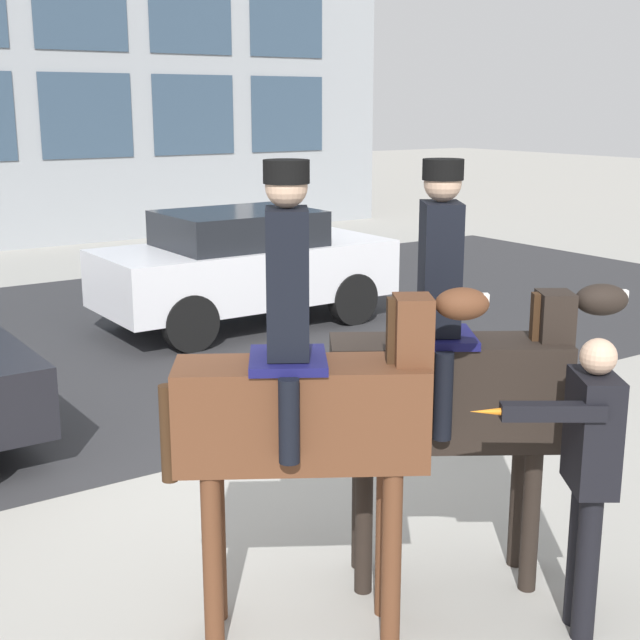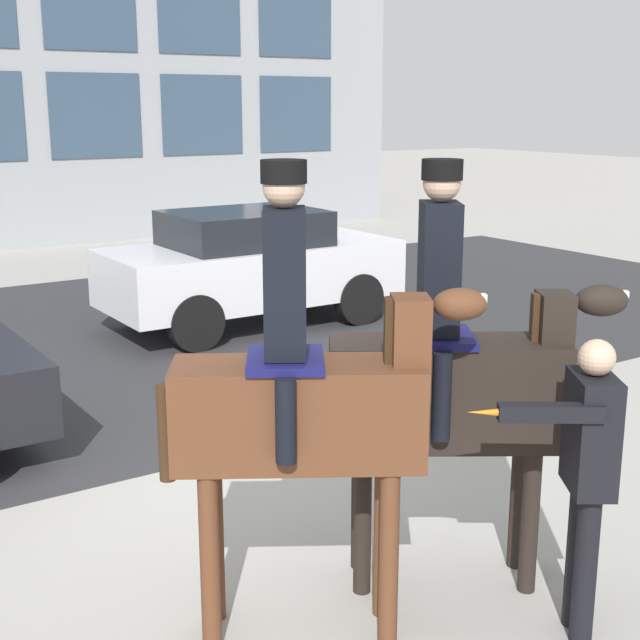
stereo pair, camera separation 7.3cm
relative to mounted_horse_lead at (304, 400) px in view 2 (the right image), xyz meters
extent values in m
plane|color=#9E9B93|center=(0.49, 2.08, -1.41)|extent=(80.00, 80.00, 0.00)
cube|color=#2D2D30|center=(0.49, 6.83, -1.40)|extent=(22.82, 8.50, 0.01)
cube|color=#33475B|center=(4.26, 14.91, 1.31)|extent=(2.01, 0.02, 1.77)
cube|color=#33475B|center=(6.77, 14.91, 1.31)|extent=(2.01, 0.02, 1.77)
cube|color=#33475B|center=(9.28, 14.91, 1.31)|extent=(2.01, 0.02, 1.77)
cube|color=#33475B|center=(4.26, 14.91, 3.52)|extent=(2.01, 0.02, 1.77)
cube|color=#33475B|center=(6.77, 14.91, 3.52)|extent=(2.01, 0.02, 1.77)
cube|color=#33475B|center=(9.28, 14.91, 3.52)|extent=(2.01, 0.02, 1.77)
cube|color=#59331E|center=(-0.03, 0.02, -0.08)|extent=(1.40, 1.09, 0.57)
cylinder|color=#59331E|center=(0.47, -0.11, -0.88)|extent=(0.11, 0.11, 1.04)
cylinder|color=#59331E|center=(0.31, -0.37, -0.88)|extent=(0.11, 0.11, 1.04)
cylinder|color=#59331E|center=(-0.37, 0.41, -0.88)|extent=(0.11, 0.11, 1.04)
cylinder|color=#59331E|center=(-0.53, 0.14, -0.88)|extent=(0.11, 0.11, 1.04)
cube|color=#59331E|center=(0.49, -0.30, 0.29)|extent=(0.30, 0.31, 0.56)
cube|color=#382314|center=(0.38, -0.24, 0.31)|extent=(0.08, 0.09, 0.51)
ellipsoid|color=#59331E|center=(0.71, -0.43, 0.52)|extent=(0.35, 0.32, 0.18)
cube|color=silver|center=(0.78, -0.48, 0.54)|extent=(0.12, 0.10, 0.07)
cylinder|color=#382314|center=(-0.64, 0.40, -0.18)|extent=(0.09, 0.09, 0.55)
cube|color=#14144C|center=(-0.09, 0.05, 0.22)|extent=(0.60, 0.62, 0.05)
cube|color=black|center=(-0.09, 0.05, 0.65)|extent=(0.35, 0.39, 0.79)
sphere|color=#D1A889|center=(-0.09, 0.05, 1.15)|extent=(0.22, 0.22, 0.22)
cylinder|color=black|center=(-0.09, 0.05, 1.23)|extent=(0.24, 0.24, 0.12)
cylinder|color=black|center=(0.06, 0.28, -0.02)|extent=(0.11, 0.11, 0.45)
cylinder|color=black|center=(-0.23, -0.18, -0.02)|extent=(0.11, 0.11, 0.45)
cube|color=black|center=(1.04, 0.01, -0.15)|extent=(1.44, 1.15, 0.66)
cylinder|color=black|center=(1.56, -0.14, -0.94)|extent=(0.11, 0.11, 0.92)
cylinder|color=black|center=(1.39, -0.40, -0.94)|extent=(0.11, 0.11, 0.92)
cylinder|color=black|center=(0.69, 0.42, -0.94)|extent=(0.11, 0.11, 0.92)
cylinder|color=black|center=(0.52, 0.16, -0.94)|extent=(0.11, 0.11, 0.92)
cube|color=black|center=(1.57, -0.33, 0.21)|extent=(0.30, 0.31, 0.52)
cube|color=#382314|center=(1.47, -0.27, 0.23)|extent=(0.08, 0.09, 0.47)
ellipsoid|color=black|center=(1.80, -0.48, 0.42)|extent=(0.38, 0.34, 0.19)
cube|color=silver|center=(1.88, -0.53, 0.44)|extent=(0.12, 0.10, 0.08)
cylinder|color=#382314|center=(0.40, 0.42, -0.26)|extent=(0.09, 0.09, 0.55)
cube|color=#14144C|center=(0.98, 0.05, 0.20)|extent=(0.62, 0.64, 0.05)
cube|color=black|center=(0.98, 0.05, 0.62)|extent=(0.36, 0.39, 0.78)
sphere|color=#D1A889|center=(0.98, 0.05, 1.12)|extent=(0.22, 0.22, 0.22)
cylinder|color=black|center=(0.98, 0.05, 1.20)|extent=(0.24, 0.24, 0.12)
cylinder|color=black|center=(1.12, 0.28, -0.09)|extent=(0.11, 0.11, 0.53)
cylinder|color=black|center=(0.83, -0.18, -0.09)|extent=(0.11, 0.11, 0.53)
cylinder|color=black|center=(1.25, -0.95, -0.96)|extent=(0.13, 0.13, 0.89)
cylinder|color=black|center=(1.34, -0.82, -0.96)|extent=(0.13, 0.13, 0.89)
cube|color=black|center=(1.30, -0.88, -0.18)|extent=(0.41, 0.45, 0.66)
sphere|color=#D1A889|center=(1.30, -0.88, 0.24)|extent=(0.20, 0.20, 0.20)
cube|color=black|center=(0.97, -0.88, 0.00)|extent=(0.51, 0.38, 0.09)
cone|color=orange|center=(0.68, -0.68, 0.00)|extent=(0.17, 0.14, 0.04)
cube|color=silver|center=(3.34, 6.58, -0.67)|extent=(3.98, 1.71, 0.76)
cube|color=black|center=(3.24, 6.58, -0.06)|extent=(1.99, 1.51, 0.46)
cylinder|color=black|center=(4.57, 5.79, -1.05)|extent=(0.72, 0.21, 0.72)
cylinder|color=black|center=(4.57, 7.37, -1.05)|extent=(0.72, 0.21, 0.72)
cylinder|color=black|center=(2.11, 5.79, -1.05)|extent=(0.72, 0.21, 0.72)
cylinder|color=black|center=(2.11, 7.37, -1.05)|extent=(0.72, 0.21, 0.72)
camera|label=1|loc=(-2.52, -3.84, 1.57)|focal=50.00mm
camera|label=2|loc=(-2.46, -3.88, 1.57)|focal=50.00mm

